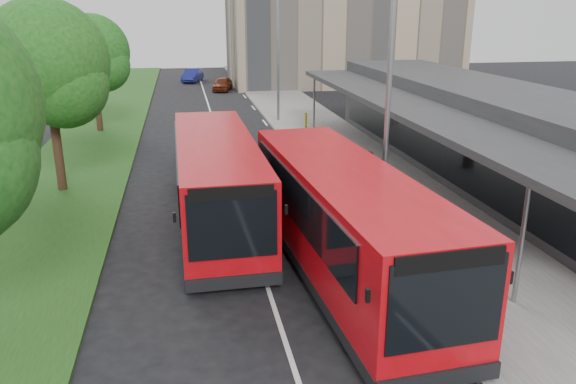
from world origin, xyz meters
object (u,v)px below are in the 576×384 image
Objects in this scene: bus_main at (344,222)px; bollard at (306,120)px; car_far at (192,75)px; lamp_post_near at (386,93)px; tree_far at (93,57)px; litter_bin at (367,162)px; car_near at (223,84)px; bus_second at (217,181)px; lamp_post_far at (277,49)px; tree_mid at (47,69)px.

bollard is (3.27, 19.73, -0.98)m from bus_main.
car_far is (-3.00, 45.66, -0.92)m from bus_main.
lamp_post_near is 43.67m from car_far.
car_far is at bearing 96.50° from lamp_post_near.
tree_far is 18.18m from litter_bin.
litter_bin is 10.34m from bollard.
litter_bin is 29.29m from car_near.
bus_second is (-5.09, 2.16, -3.17)m from lamp_post_near.
bus_second is (-5.09, -17.84, -3.17)m from lamp_post_far.
tree_mid is at bearing -130.68° from lamp_post_far.
tree_mid is 13.18m from lamp_post_near.
litter_bin is (1.87, 6.95, -4.11)m from lamp_post_near.
bus_main is 12.01× the size of bollard.
lamp_post_far is 0.75× the size of bus_second.
lamp_post_near is 20.00m from lamp_post_far.
bus_second is (6.04, -4.90, -3.37)m from tree_mid.
bus_second reaches higher than litter_bin.
lamp_post_near is 8.29m from litter_bin.
lamp_post_far is at bearing -62.20° from car_far.
tree_far is 7.56× the size of litter_bin.
lamp_post_near is at bearing -67.68° from car_far.
bus_second reaches higher than car_far.
car_near is at bearing 87.02° from bus_main.
car_near is at bearing 62.60° from tree_far.
car_far is (6.20, 36.15, -4.25)m from tree_mid.
tree_far is at bearing -102.96° from car_near.
bollard is 0.26× the size of car_near.
tree_far is at bearing 109.51° from bus_main.
lamp_post_far is 18.82m from bus_second.
car_near is 0.88× the size of car_far.
lamp_post_far reaches higher than car_far.
car_near is at bearing 84.73° from bus_second.
bus_second is at bearing -39.03° from tree_mid.
tree_mid is 2.12× the size of car_near.
lamp_post_far reaches higher than tree_far.
tree_mid reaches higher than tree_far.
bus_second is (-3.16, 4.62, -0.04)m from bus_main.
litter_bin is at bearing -87.06° from bollard.
bus_second is 8.50m from litter_bin.
tree_mid is 13.70m from litter_bin.
lamp_post_far reaches higher than car_near.
bollard is at bearing 85.55° from lamp_post_near.
bus_main is 20.02m from bollard.
bus_second is at bearing -80.14° from car_near.
bollard reaches higher than litter_bin.
tree_far reaches higher than bus_main.
tree_far is 18.18m from bus_second.
tree_far is 22.07m from lamp_post_near.
car_far is at bearing 103.59° from bollard.
bus_main reaches higher than car_far.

